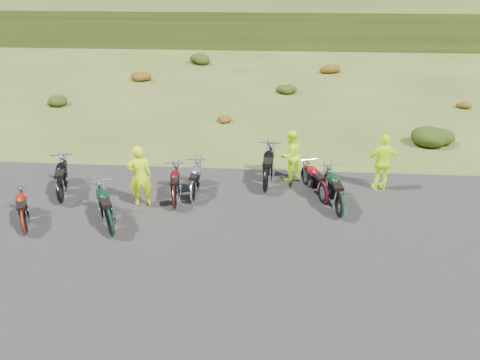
# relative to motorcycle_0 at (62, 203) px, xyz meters

# --- Properties ---
(ground) EXTENTS (300.00, 300.00, 0.00)m
(ground) POSITION_rel_motorcycle_0_xyz_m (4.45, -1.11, 0.00)
(ground) COLOR #404918
(ground) RESTS_ON ground
(gravel_pad) EXTENTS (20.00, 12.00, 0.04)m
(gravel_pad) POSITION_rel_motorcycle_0_xyz_m (4.45, -3.11, 0.00)
(gravel_pad) COLOR black
(gravel_pad) RESTS_ON ground
(hill_slope) EXTENTS (300.00, 45.97, 9.37)m
(hill_slope) POSITION_rel_motorcycle_0_xyz_m (4.45, 48.89, 0.00)
(hill_slope) COLOR #344015
(hill_slope) RESTS_ON ground
(shrub_1) EXTENTS (1.03, 1.03, 0.61)m
(shrub_1) POSITION_rel_motorcycle_0_xyz_m (-4.65, 10.19, 0.31)
(shrub_1) COLOR #20310C
(shrub_1) RESTS_ON ground
(shrub_2) EXTENTS (1.30, 1.30, 0.77)m
(shrub_2) POSITION_rel_motorcycle_0_xyz_m (-1.75, 15.49, 0.38)
(shrub_2) COLOR #6D300D
(shrub_2) RESTS_ON ground
(shrub_3) EXTENTS (1.56, 1.56, 0.92)m
(shrub_3) POSITION_rel_motorcycle_0_xyz_m (1.15, 20.79, 0.46)
(shrub_3) COLOR #20310C
(shrub_3) RESTS_ON ground
(shrub_4) EXTENTS (0.77, 0.77, 0.45)m
(shrub_4) POSITION_rel_motorcycle_0_xyz_m (4.05, 8.09, 0.23)
(shrub_4) COLOR #6D300D
(shrub_4) RESTS_ON ground
(shrub_5) EXTENTS (1.03, 1.03, 0.61)m
(shrub_5) POSITION_rel_motorcycle_0_xyz_m (6.95, 13.39, 0.31)
(shrub_5) COLOR #20310C
(shrub_5) RESTS_ON ground
(shrub_6) EXTENTS (1.30, 1.30, 0.77)m
(shrub_6) POSITION_rel_motorcycle_0_xyz_m (9.85, 18.69, 0.38)
(shrub_6) COLOR #6D300D
(shrub_6) RESTS_ON ground
(shrub_7) EXTENTS (1.56, 1.56, 0.92)m
(shrub_7) POSITION_rel_motorcycle_0_xyz_m (12.75, 5.99, 0.46)
(shrub_7) COLOR #20310C
(shrub_7) RESTS_ON ground
(shrub_8) EXTENTS (0.77, 0.77, 0.45)m
(shrub_8) POSITION_rel_motorcycle_0_xyz_m (15.65, 11.29, 0.23)
(shrub_8) COLOR #6D300D
(shrub_8) RESTS_ON ground
(motorcycle_0) EXTENTS (1.29, 2.26, 1.12)m
(motorcycle_0) POSITION_rel_motorcycle_0_xyz_m (0.00, 0.00, 0.00)
(motorcycle_0) COLOR black
(motorcycle_0) RESTS_ON ground
(motorcycle_1) EXTENTS (1.42, 1.96, 0.99)m
(motorcycle_1) POSITION_rel_motorcycle_0_xyz_m (-0.22, -1.79, 0.00)
(motorcycle_1) COLOR maroon
(motorcycle_1) RESTS_ON ground
(motorcycle_2) EXTENTS (1.66, 2.24, 1.13)m
(motorcycle_2) POSITION_rel_motorcycle_0_xyz_m (2.11, -1.70, 0.00)
(motorcycle_2) COLOR black
(motorcycle_2) RESTS_ON ground
(motorcycle_3) EXTENTS (0.64, 1.87, 0.98)m
(motorcycle_3) POSITION_rel_motorcycle_0_xyz_m (3.96, 0.37, 0.00)
(motorcycle_3) COLOR #BBBBC0
(motorcycle_3) RESTS_ON ground
(motorcycle_4) EXTENTS (0.92, 2.03, 1.03)m
(motorcycle_4) POSITION_rel_motorcycle_0_xyz_m (3.49, -0.10, 0.00)
(motorcycle_4) COLOR #420B0D
(motorcycle_4) RESTS_ON ground
(motorcycle_5) EXTENTS (0.94, 2.36, 1.21)m
(motorcycle_5) POSITION_rel_motorcycle_0_xyz_m (6.15, 1.18, 0.00)
(motorcycle_5) COLOR black
(motorcycle_5) RESTS_ON ground
(motorcycle_6) EXTENTS (1.28, 2.05, 1.02)m
(motorcycle_6) POSITION_rel_motorcycle_0_xyz_m (7.88, 0.56, 0.00)
(motorcycle_6) COLOR maroon
(motorcycle_6) RESTS_ON ground
(motorcycle_7) EXTENTS (1.04, 2.25, 1.14)m
(motorcycle_7) POSITION_rel_motorcycle_0_xyz_m (8.28, -0.26, 0.00)
(motorcycle_7) COLOR black
(motorcycle_7) RESTS_ON ground
(person_middle) EXTENTS (0.79, 0.64, 1.88)m
(person_middle) POSITION_rel_motorcycle_0_xyz_m (2.48, 0.06, 0.94)
(person_middle) COLOR #CFFF0D
(person_middle) RESTS_ON ground
(person_right_a) EXTENTS (1.05, 1.04, 1.71)m
(person_right_a) POSITION_rel_motorcycle_0_xyz_m (6.91, 2.20, 0.86)
(person_right_a) COLOR #CFFF0D
(person_right_a) RESTS_ON ground
(person_right_b) EXTENTS (1.13, 0.60, 1.84)m
(person_right_b) POSITION_rel_motorcycle_0_xyz_m (9.80, 1.68, 0.92)
(person_right_b) COLOR #CFFF0D
(person_right_b) RESTS_ON ground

